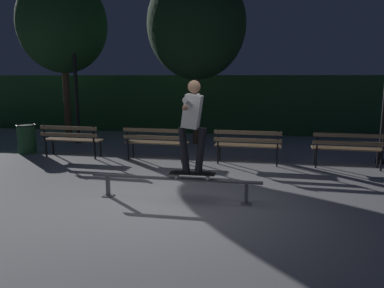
# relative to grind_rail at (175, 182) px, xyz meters

# --- Properties ---
(ground_plane) EXTENTS (90.00, 90.00, 0.00)m
(ground_plane) POSITION_rel_grind_rail_xyz_m (0.00, -0.18, -0.32)
(ground_plane) COLOR #99999E
(hedge_backdrop) EXTENTS (24.00, 1.20, 2.16)m
(hedge_backdrop) POSITION_rel_grind_rail_xyz_m (0.00, 8.35, 0.76)
(hedge_backdrop) COLOR #234C28
(hedge_backdrop) RESTS_ON ground
(grind_rail) EXTENTS (2.99, 0.18, 0.41)m
(grind_rail) POSITION_rel_grind_rail_xyz_m (0.00, 0.00, 0.00)
(grind_rail) COLOR slate
(grind_rail) RESTS_ON ground
(skateboard) EXTENTS (0.78, 0.22, 0.09)m
(skateboard) POSITION_rel_grind_rail_xyz_m (0.31, -0.00, 0.16)
(skateboard) COLOR black
(skateboard) RESTS_ON grind_rail
(skateboarder) EXTENTS (0.62, 1.41, 1.56)m
(skateboarder) POSITION_rel_grind_rail_xyz_m (0.31, 0.00, 1.10)
(skateboarder) COLOR black
(skateboarder) RESTS_ON skateboard
(park_bench_leftmost) EXTENTS (1.61, 0.47, 0.88)m
(park_bench_leftmost) POSITION_rel_grind_rail_xyz_m (-3.47, 2.93, 0.22)
(park_bench_leftmost) COLOR black
(park_bench_leftmost) RESTS_ON ground
(park_bench_left_center) EXTENTS (1.61, 0.47, 0.88)m
(park_bench_left_center) POSITION_rel_grind_rail_xyz_m (-1.17, 2.93, 0.22)
(park_bench_left_center) COLOR black
(park_bench_left_center) RESTS_ON ground
(park_bench_right_center) EXTENTS (1.61, 0.47, 0.88)m
(park_bench_right_center) POSITION_rel_grind_rail_xyz_m (1.12, 2.93, 0.22)
(park_bench_right_center) COLOR black
(park_bench_right_center) RESTS_ON ground
(park_bench_rightmost) EXTENTS (1.61, 0.47, 0.88)m
(park_bench_rightmost) POSITION_rel_grind_rail_xyz_m (3.42, 2.93, 0.22)
(park_bench_rightmost) COLOR black
(park_bench_rightmost) RESTS_ON ground
(tree_behind_benches) EXTENTS (2.99, 2.99, 5.30)m
(tree_behind_benches) POSITION_rel_grind_rail_xyz_m (-0.59, 5.55, 3.33)
(tree_behind_benches) COLOR #4C3828
(tree_behind_benches) RESTS_ON ground
(tree_far_left) EXTENTS (2.91, 2.91, 5.42)m
(tree_far_left) POSITION_rel_grind_rail_xyz_m (-5.12, 5.82, 3.49)
(tree_far_left) COLOR #4C3828
(tree_far_left) RESTS_ON ground
(lamp_post_left) EXTENTS (0.32, 0.32, 3.90)m
(lamp_post_left) POSITION_rel_grind_rail_xyz_m (-4.36, 5.06, 2.16)
(lamp_post_left) COLOR black
(lamp_post_left) RESTS_ON ground
(trash_can) EXTENTS (0.52, 0.52, 0.80)m
(trash_can) POSITION_rel_grind_rail_xyz_m (-4.98, 3.24, 0.09)
(trash_can) COLOR #23562D
(trash_can) RESTS_ON ground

